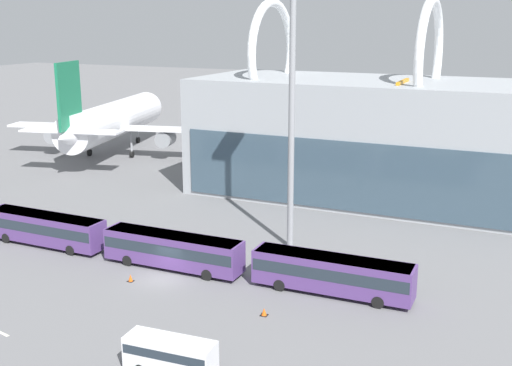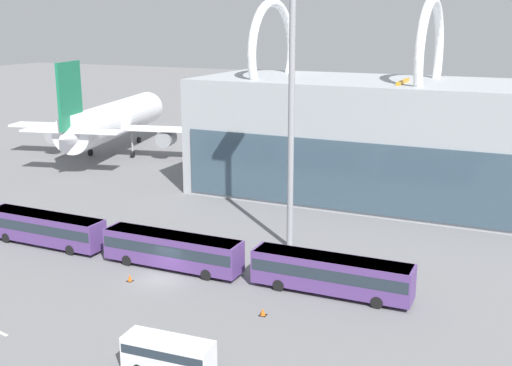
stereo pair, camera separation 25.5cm
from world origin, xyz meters
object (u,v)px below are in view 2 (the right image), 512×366
(floodlight_mast, at_px, (292,84))
(traffic_cone_0, at_px, (130,278))
(airliner_at_gate_far, at_px, (420,142))
(shuttle_bus_0, at_px, (45,227))
(traffic_cone_1, at_px, (263,312))
(airliner_at_gate_near, at_px, (112,120))
(shuttle_bus_2, at_px, (331,272))
(service_van_foreground, at_px, (168,353))
(shuttle_bus_1, at_px, (172,249))

(floodlight_mast, distance_m, traffic_cone_0, 23.08)
(traffic_cone_0, bearing_deg, floodlight_mast, 56.25)
(airliner_at_gate_far, relative_size, traffic_cone_0, 70.86)
(shuttle_bus_0, distance_m, floodlight_mast, 28.37)
(floodlight_mast, relative_size, traffic_cone_1, 45.14)
(airliner_at_gate_near, bearing_deg, traffic_cone_1, -146.78)
(airliner_at_gate_far, distance_m, traffic_cone_0, 51.90)
(shuttle_bus_2, xyz_separation_m, traffic_cone_0, (-16.66, -4.82, -1.58))
(service_van_foreground, distance_m, traffic_cone_0, 15.81)
(service_van_foreground, relative_size, floodlight_mast, 0.23)
(traffic_cone_0, distance_m, traffic_cone_1, 13.27)
(service_van_foreground, bearing_deg, shuttle_bus_1, 117.69)
(airliner_at_gate_near, height_order, shuttle_bus_2, airliner_at_gate_near)
(traffic_cone_1, bearing_deg, shuttle_bus_0, 168.63)
(airliner_at_gate_far, relative_size, traffic_cone_1, 76.00)
(shuttle_bus_0, xyz_separation_m, service_van_foreground, (24.24, -15.31, -0.50))
(airliner_at_gate_far, height_order, shuttle_bus_2, airliner_at_gate_far)
(airliner_at_gate_near, xyz_separation_m, airliner_at_gate_far, (49.09, 6.44, -0.88))
(shuttle_bus_1, bearing_deg, airliner_at_gate_near, 132.23)
(airliner_at_gate_near, bearing_deg, shuttle_bus_1, -151.03)
(airliner_at_gate_far, bearing_deg, service_van_foreground, 174.47)
(airliner_at_gate_far, bearing_deg, airliner_at_gate_near, 95.66)
(airliner_at_gate_far, distance_m, traffic_cone_1, 50.90)
(service_van_foreground, xyz_separation_m, floodlight_mast, (-1.79, 25.14, 14.80))
(airliner_at_gate_near, xyz_separation_m, traffic_cone_0, (34.05, -43.01, -5.60))
(service_van_foreground, height_order, floodlight_mast, floodlight_mast)
(shuttle_bus_0, xyz_separation_m, shuttle_bus_2, (29.80, 0.72, 0.00))
(airliner_at_gate_near, relative_size, floodlight_mast, 1.39)
(shuttle_bus_0, distance_m, shuttle_bus_1, 14.90)
(shuttle_bus_1, height_order, traffic_cone_0, shuttle_bus_1)
(shuttle_bus_1, distance_m, shuttle_bus_2, 14.91)
(floodlight_mast, height_order, traffic_cone_0, floodlight_mast)
(floodlight_mast, bearing_deg, shuttle_bus_0, -156.35)
(shuttle_bus_0, height_order, service_van_foreground, shuttle_bus_0)
(shuttle_bus_0, distance_m, traffic_cone_0, 13.86)
(shuttle_bus_2, bearing_deg, shuttle_bus_1, -178.46)
(airliner_at_gate_near, relative_size, service_van_foreground, 6.10)
(traffic_cone_0, relative_size, traffic_cone_1, 1.07)
(shuttle_bus_1, xyz_separation_m, shuttle_bus_2, (14.90, 0.67, 0.00))
(shuttle_bus_1, relative_size, service_van_foreground, 2.20)
(airliner_at_gate_near, height_order, service_van_foreground, airliner_at_gate_near)
(airliner_at_gate_far, distance_m, shuttle_bus_1, 47.30)
(shuttle_bus_0, relative_size, shuttle_bus_1, 1.00)
(shuttle_bus_2, bearing_deg, floodlight_mast, 127.87)
(shuttle_bus_1, distance_m, traffic_cone_0, 4.78)
(airliner_at_gate_far, bearing_deg, traffic_cone_1, 176.13)
(shuttle_bus_0, distance_m, traffic_cone_1, 26.93)
(shuttle_bus_0, height_order, traffic_cone_0, shuttle_bus_0)
(airliner_at_gate_near, xyz_separation_m, shuttle_bus_2, (50.70, -38.18, -4.02))
(airliner_at_gate_far, distance_m, shuttle_bus_2, 44.76)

